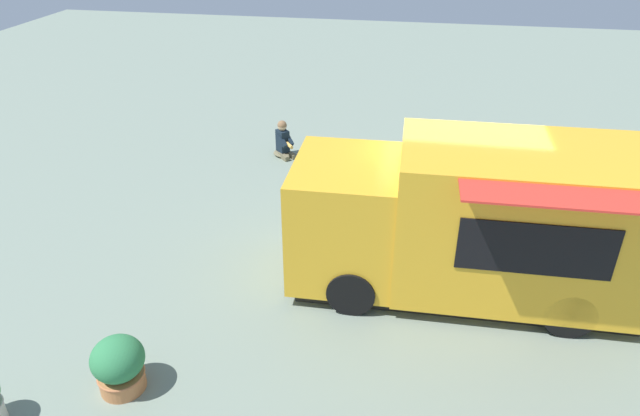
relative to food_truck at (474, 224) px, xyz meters
The scene contains 4 objects.
ground_plane 1.82m from the food_truck, 167.88° to the right, with size 40.00×40.00×0.00m, color gray.
food_truck is the anchor object (origin of this frame).
person_customer 6.23m from the food_truck, 137.82° to the right, with size 0.72×0.72×0.89m.
planter_flowering_near 5.43m from the food_truck, 55.95° to the right, with size 0.68×0.68×0.79m.
Camera 1 is at (9.13, -0.68, 5.66)m, focal length 31.98 mm.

